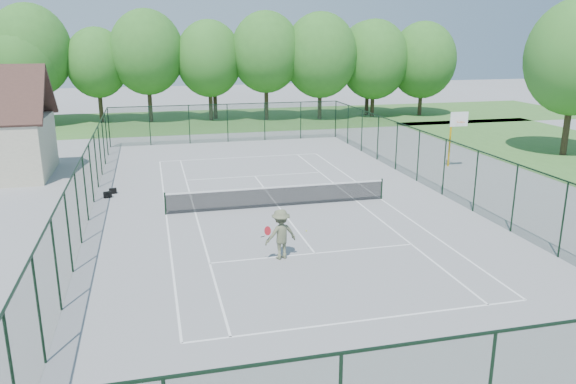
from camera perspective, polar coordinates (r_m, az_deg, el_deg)
name	(u,v)px	position (r m, az deg, el deg)	size (l,w,h in m)	color
ground	(278,207)	(27.96, -0.98, -1.49)	(140.00, 140.00, 0.00)	gray
grass_far	(211,120)	(56.96, -7.79, 7.24)	(80.00, 16.00, 0.01)	#477C33
court_lines	(278,206)	(27.96, -0.98, -1.48)	(11.05, 23.85, 0.01)	white
tennis_net	(278,195)	(27.80, -0.99, -0.35)	(11.08, 0.08, 1.10)	black
fence_enclosure	(278,176)	(27.54, -1.00, 1.62)	(18.05, 36.05, 3.02)	#193421
tree_line_far	(209,59)	(56.40, -8.02, 13.26)	(39.40, 6.40, 9.70)	#3A2C1D
basketball_goal	(455,128)	(37.08, 16.61, 6.23)	(1.20, 1.43, 3.65)	#D39A0C
tree_side	(576,57)	(43.83, 27.21, 12.06)	(6.77, 6.77, 10.71)	#3A2C1D
sports_bag_a	(108,195)	(30.91, -17.85, -0.27)	(0.40, 0.24, 0.32)	black
sports_bag_b	(113,191)	(31.63, -17.36, 0.10)	(0.37, 0.23, 0.29)	black
tennis_player	(281,234)	(21.31, -0.74, -4.31)	(2.03, 0.98, 1.95)	#616649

